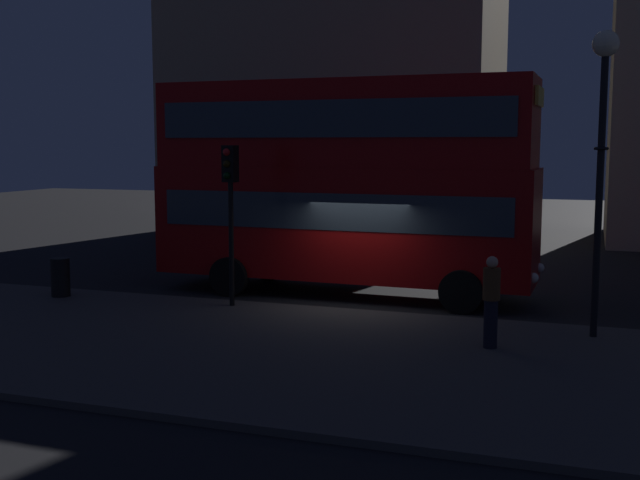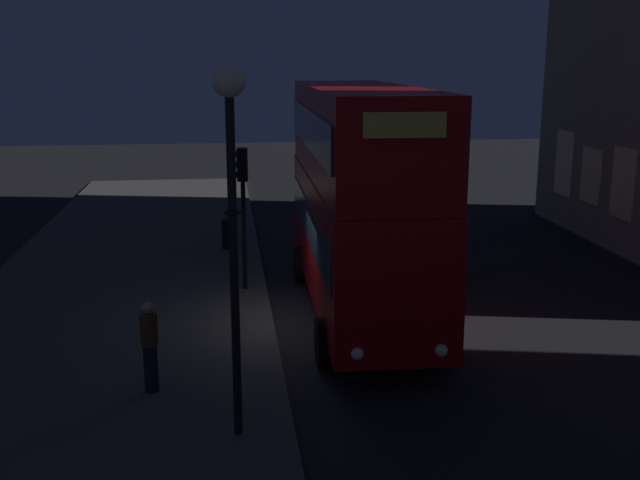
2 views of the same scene
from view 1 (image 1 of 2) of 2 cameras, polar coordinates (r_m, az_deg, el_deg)
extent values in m
plane|color=black|center=(18.97, 2.67, -4.90)|extent=(80.00, 80.00, 0.00)
cube|color=#423F3D|center=(14.73, -2.49, -8.16)|extent=(44.00, 7.69, 0.12)
cube|color=gray|center=(34.60, 1.40, 14.42)|extent=(13.27, 8.42, 16.74)
cube|color=#F9E09E|center=(32.06, -8.25, 4.20)|extent=(1.36, 0.06, 2.36)
cube|color=#F2D18C|center=(31.15, -4.76, 3.88)|extent=(1.36, 0.06, 1.88)
cube|color=#F2D18C|center=(30.35, -1.09, 3.95)|extent=(1.36, 0.06, 2.25)
cube|color=#E5C67F|center=(29.67, 2.76, 4.05)|extent=(1.36, 0.06, 1.93)
cube|color=#E5C67F|center=(29.12, 6.79, 4.62)|extent=(1.36, 0.06, 1.90)
cube|color=#9E0C0C|center=(20.24, 1.69, 1.36)|extent=(9.78, 2.62, 2.82)
cube|color=#9E0C0C|center=(20.15, 1.71, 8.43)|extent=(9.58, 2.57, 2.16)
cube|color=#2D3842|center=(20.21, 1.69, 2.35)|extent=(9.00, 2.66, 0.90)
cube|color=#2D3842|center=(20.15, 1.72, 8.73)|extent=(9.00, 2.66, 0.90)
cube|color=#F2D84C|center=(19.18, 15.70, 10.02)|extent=(0.11, 1.45, 0.44)
sphere|color=white|center=(20.16, 15.70, -1.96)|extent=(0.24, 0.24, 0.24)
sphere|color=white|center=(18.61, 15.29, -2.68)|extent=(0.24, 0.24, 0.24)
cylinder|color=black|center=(20.86, 11.45, -2.52)|extent=(1.03, 0.26, 1.02)
cylinder|color=black|center=(18.41, 10.22, -3.75)|extent=(1.03, 0.26, 1.02)
cylinder|color=black|center=(22.55, -3.74, -1.68)|extent=(1.03, 0.26, 1.02)
cylinder|color=black|center=(20.31, -6.66, -2.68)|extent=(1.03, 0.26, 1.02)
cylinder|color=black|center=(18.43, -6.48, -0.32)|extent=(0.12, 0.12, 2.91)
cube|color=black|center=(18.29, -6.56, 5.54)|extent=(0.35, 0.29, 0.85)
sphere|color=red|center=(18.16, -6.82, 6.38)|extent=(0.17, 0.17, 0.17)
sphere|color=black|center=(18.16, -6.81, 5.53)|extent=(0.17, 0.17, 0.17)
sphere|color=black|center=(18.17, -6.80, 4.68)|extent=(0.17, 0.17, 0.17)
cylinder|color=black|center=(16.14, 19.66, 2.82)|extent=(0.14, 0.14, 5.45)
torus|color=black|center=(16.11, 19.81, 6.29)|extent=(0.28, 0.28, 0.06)
sphere|color=#F9EFC6|center=(16.22, 20.10, 13.29)|extent=(0.51, 0.51, 0.51)
cylinder|color=black|center=(15.03, 12.32, -5.98)|extent=(0.26, 0.26, 0.91)
cylinder|color=#513319|center=(14.88, 12.39, -3.15)|extent=(0.32, 0.32, 0.60)
sphere|color=tan|center=(14.81, 12.44, -1.58)|extent=(0.22, 0.22, 0.22)
cylinder|color=black|center=(20.63, -18.39, -2.58)|extent=(0.47, 0.47, 0.96)
camera|label=2|loc=(19.87, 55.92, 10.34)|focal=42.47mm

